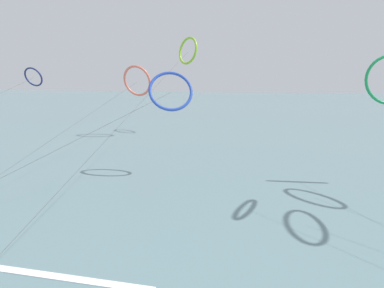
{
  "coord_description": "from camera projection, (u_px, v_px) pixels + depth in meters",
  "views": [
    {
      "loc": [
        4.54,
        0.36,
        10.71
      ],
      "look_at": [
        0.0,
        23.03,
        5.45
      ],
      "focal_mm": 27.89,
      "sensor_mm": 36.0,
      "label": 1
    }
  ],
  "objects": [
    {
      "name": "kite_navy",
      "position": [
        33.0,
        77.0,
        46.92
      ],
      "size": [
        3.52,
        32.69,
        12.15
      ],
      "rotation": [
        0.0,
        0.0,
        3.11
      ],
      "color": "navy",
      "rests_on": "ground"
    },
    {
      "name": "kite_cobalt",
      "position": [
        171.0,
        91.0,
        32.0
      ],
      "size": [
        18.37,
        19.76,
        11.3
      ],
      "rotation": [
        0.0,
        0.0,
        0.37
      ],
      "color": "#2647B7",
      "rests_on": "ground"
    },
    {
      "name": "wave_crest_far",
      "position": [
        52.0,
        276.0,
        16.23
      ],
      "size": [
        11.73,
        0.53,
        0.12
      ],
      "primitive_type": "cube",
      "rotation": [
        0.0,
        0.0,
        0.0
      ],
      "color": "white",
      "rests_on": "ground"
    },
    {
      "name": "kite_lime",
      "position": [
        188.0,
        51.0,
        56.2
      ],
      "size": [
        4.88,
        50.23,
        18.05
      ],
      "rotation": [
        0.0,
        0.0,
        5.6
      ],
      "color": "#8CC62D",
      "rests_on": "ground"
    },
    {
      "name": "sea_water",
      "position": [
        239.0,
        107.0,
        106.18
      ],
      "size": [
        400.0,
        200.0,
        0.08
      ],
      "primitive_type": "cube",
      "color": "slate",
      "rests_on": "ground"
    },
    {
      "name": "kite_coral",
      "position": [
        137.0,
        81.0,
        53.1
      ],
      "size": [
        5.84,
        40.51,
        12.71
      ],
      "rotation": [
        0.0,
        0.0,
        2.95
      ],
      "color": "#EA7260",
      "rests_on": "ground"
    }
  ]
}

